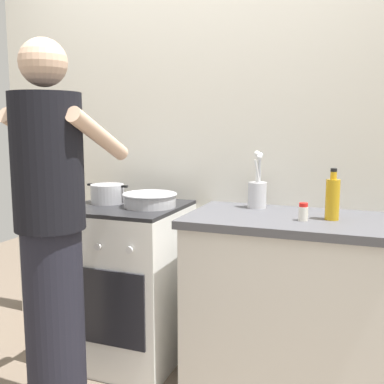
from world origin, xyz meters
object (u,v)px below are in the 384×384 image
(stove_range, at_px, (129,283))
(oil_bottle, at_px, (333,198))
(pot, at_px, (108,194))
(spice_bottle, at_px, (303,212))
(person, at_px, (52,238))
(mixing_bowl, at_px, (150,199))
(utensil_crock, at_px, (257,191))

(stove_range, distance_m, oil_bottle, 1.23)
(stove_range, distance_m, pot, 0.52)
(spice_bottle, height_order, person, person)
(mixing_bowl, distance_m, spice_bottle, 0.84)
(mixing_bowl, height_order, utensil_crock, utensil_crock)
(pot, xyz_separation_m, spice_bottle, (1.12, -0.10, -0.01))
(utensil_crock, distance_m, spice_bottle, 0.38)
(stove_range, bearing_deg, person, -92.26)
(utensil_crock, bearing_deg, stove_range, -165.49)
(spice_bottle, bearing_deg, mixing_bowl, 174.73)
(stove_range, distance_m, person, 0.75)
(mixing_bowl, bearing_deg, utensil_crock, 17.49)
(mixing_bowl, bearing_deg, pot, 175.28)
(oil_bottle, bearing_deg, stove_range, 179.98)
(pot, relative_size, mixing_bowl, 0.86)
(stove_range, height_order, utensil_crock, utensil_crock)
(utensil_crock, height_order, oil_bottle, utensil_crock)
(oil_bottle, distance_m, person, 1.30)
(pot, height_order, oil_bottle, oil_bottle)
(stove_range, relative_size, person, 0.53)
(mixing_bowl, height_order, oil_bottle, oil_bottle)
(mixing_bowl, height_order, person, person)
(utensil_crock, xyz_separation_m, spice_bottle, (0.28, -0.25, -0.05))
(stove_range, bearing_deg, pot, 168.76)
(stove_range, relative_size, utensil_crock, 2.91)
(stove_range, distance_m, mixing_bowl, 0.51)
(mixing_bowl, xyz_separation_m, oil_bottle, (0.96, -0.01, 0.06))
(utensil_crock, distance_m, person, 1.09)
(pot, distance_m, person, 0.67)
(stove_range, height_order, spice_bottle, spice_bottle)
(mixing_bowl, relative_size, oil_bottle, 1.23)
(pot, bearing_deg, spice_bottle, -5.13)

